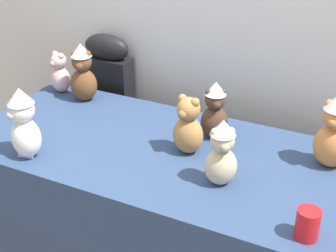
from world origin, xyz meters
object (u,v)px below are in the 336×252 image
Objects in this scene: teddy_bear_ginger at (334,131)px; display_table at (168,220)px; teddy_bear_chestnut at (83,73)px; party_cup_red at (307,224)px; instrument_case at (111,119)px; teddy_bear_blush at (60,73)px; teddy_bear_cocoa at (215,111)px; teddy_bear_snow at (24,124)px; teddy_bear_sand at (222,154)px; teddy_bear_caramel at (188,127)px.

display_table is at bearing -152.75° from teddy_bear_ginger.
party_cup_red is at bearing -43.81° from teddy_bear_chestnut.
instrument_case is 0.45m from teddy_bear_blush.
teddy_bear_cocoa reaches higher than party_cup_red.
instrument_case is 3.39× the size of teddy_bear_snow.
teddy_bear_chestnut is at bearing 125.52° from teddy_bear_snow.
teddy_bear_chestnut is (0.02, -0.27, 0.40)m from instrument_case.
display_table is 6.73× the size of teddy_bear_sand.
teddy_bear_caramel is at bearing 53.23° from teddy_bear_snow.
instrument_case is 1.41m from teddy_bear_ginger.
teddy_bear_cocoa is at bearing 136.20° from party_cup_red.
instrument_case reaches higher than teddy_bear_cocoa.
teddy_bear_cocoa is 0.52m from teddy_bear_ginger.
display_table is 0.88m from teddy_bear_chestnut.
teddy_bear_blush is 2.09× the size of party_cup_red.
teddy_bear_snow reaches higher than instrument_case.
instrument_case is 1.59m from party_cup_red.
instrument_case is at bearing 147.14° from party_cup_red.
teddy_bear_blush is at bearing 140.04° from teddy_bear_snow.
instrument_case is 3.90× the size of teddy_bear_cocoa.
teddy_bear_ginger reaches higher than teddy_bear_chestnut.
teddy_bear_chestnut is (-0.11, 0.58, -0.00)m from teddy_bear_snow.
teddy_bear_snow is at bearing -149.73° from display_table.
teddy_bear_sand is at bearing -35.42° from instrument_case.
teddy_bear_cocoa is at bearing 62.03° from teddy_bear_snow.
teddy_bear_chestnut reaches higher than teddy_bear_blush.
display_table is 1.75× the size of instrument_case.
party_cup_red is at bearing -75.26° from teddy_bear_cocoa.
teddy_bear_caramel is (0.60, 0.33, -0.03)m from teddy_bear_snow.
teddy_bear_caramel is at bearing -1.55° from teddy_bear_blush.
teddy_bear_cocoa is (0.14, 0.20, 0.52)m from display_table.
display_table is 7.04× the size of teddy_bear_caramel.
teddy_bear_sand is at bearing -43.65° from teddy_bear_chestnut.
teddy_bear_ginger reaches higher than teddy_bear_blush.
teddy_bear_chestnut reaches higher than display_table.
teddy_bear_blush is (-0.95, 0.11, -0.03)m from teddy_bear_cocoa.
teddy_bear_ginger is 0.50m from party_cup_red.
display_table is 0.52m from teddy_bear_caramel.
teddy_bear_ginger reaches higher than display_table.
teddy_bear_blush reaches higher than display_table.
teddy_bear_blush is (-1.46, 0.13, -0.05)m from teddy_bear_ginger.
display_table is 5.97× the size of teddy_bear_chestnut.
teddy_bear_chestnut is at bearing 170.90° from teddy_bear_caramel.
party_cup_red is (0.01, -0.49, -0.11)m from teddy_bear_ginger.
instrument_case is 3.84× the size of teddy_bear_sand.
instrument_case is 4.65× the size of teddy_bear_blush.
teddy_bear_snow is 1.37× the size of teddy_bear_blush.
teddy_bear_chestnut is 1.42m from party_cup_red.
instrument_case is 0.48m from teddy_bear_chestnut.
teddy_bear_caramel is 0.85× the size of teddy_bear_chestnut.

